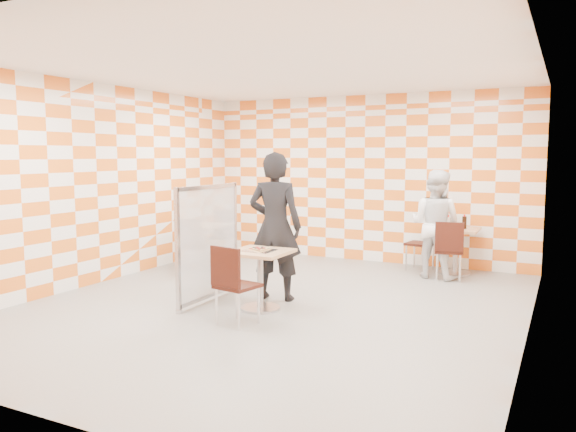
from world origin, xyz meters
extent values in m
plane|color=gray|center=(0.00, 0.00, 0.00)|extent=(7.00, 7.00, 0.00)
plane|color=white|center=(0.00, 0.00, 3.00)|extent=(7.00, 7.00, 0.00)
plane|color=white|center=(0.00, 3.50, 1.50)|extent=(6.00, 0.00, 6.00)
plane|color=white|center=(-3.00, 0.00, 1.50)|extent=(0.00, 7.00, 7.00)
plane|color=white|center=(3.00, 0.00, 1.50)|extent=(0.00, 7.00, 7.00)
cube|color=#DEAA77|center=(-0.08, -0.22, 0.73)|extent=(0.70, 0.70, 0.04)
cylinder|color=#A5A5AA|center=(-0.08, -0.22, 0.37)|extent=(0.08, 0.08, 0.70)
cylinder|color=#A5A5AA|center=(-0.08, -0.22, 0.01)|extent=(0.50, 0.50, 0.03)
cube|color=#DEAA77|center=(1.73, 3.05, 0.73)|extent=(0.70, 0.70, 0.04)
cylinder|color=#A5A5AA|center=(1.73, 3.05, 0.37)|extent=(0.08, 0.08, 0.70)
cylinder|color=#A5A5AA|center=(1.73, 3.05, 0.01)|extent=(0.50, 0.50, 0.03)
cube|color=#DEAA77|center=(-2.22, 1.63, 0.73)|extent=(0.70, 0.70, 0.04)
cylinder|color=#A5A5AA|center=(-2.22, 1.63, 0.37)|extent=(0.08, 0.08, 0.70)
cylinder|color=#A5A5AA|center=(-2.22, 1.63, 0.01)|extent=(0.50, 0.50, 0.03)
cube|color=black|center=(0.00, -0.89, 0.45)|extent=(0.49, 0.49, 0.04)
cube|color=black|center=(-0.03, -1.08, 0.70)|extent=(0.42, 0.11, 0.45)
cylinder|color=silver|center=(0.20, -0.75, 0.21)|extent=(0.03, 0.03, 0.43)
cylinder|color=silver|center=(-0.14, -0.69, 0.21)|extent=(0.03, 0.03, 0.43)
cylinder|color=silver|center=(0.14, -1.09, 0.21)|extent=(0.03, 0.03, 0.43)
cylinder|color=silver|center=(-0.20, -1.02, 0.21)|extent=(0.03, 0.03, 0.43)
cube|color=black|center=(1.72, 2.55, 0.45)|extent=(0.49, 0.49, 0.04)
cube|color=black|center=(1.75, 2.35, 0.70)|extent=(0.42, 0.11, 0.45)
cylinder|color=silver|center=(1.85, 2.75, 0.21)|extent=(0.03, 0.03, 0.43)
cylinder|color=silver|center=(1.52, 2.69, 0.21)|extent=(0.03, 0.03, 0.43)
cylinder|color=silver|center=(1.91, 2.41, 0.21)|extent=(0.03, 0.03, 0.43)
cylinder|color=silver|center=(1.58, 2.35, 0.21)|extent=(0.03, 0.03, 0.43)
cube|color=black|center=(1.14, 3.07, 0.45)|extent=(0.48, 0.48, 0.04)
cube|color=black|center=(1.34, 3.04, 0.70)|extent=(0.10, 0.42, 0.45)
cylinder|color=silver|center=(1.00, 3.27, 0.21)|extent=(0.03, 0.03, 0.43)
cylinder|color=silver|center=(0.95, 2.93, 0.21)|extent=(0.03, 0.03, 0.43)
cylinder|color=silver|center=(1.34, 3.22, 0.21)|extent=(0.03, 0.03, 0.43)
cylinder|color=silver|center=(1.28, 2.88, 0.21)|extent=(0.03, 0.03, 0.43)
cube|color=black|center=(-2.11, 1.13, 0.45)|extent=(0.53, 0.53, 0.04)
cube|color=black|center=(-2.04, 0.94, 0.70)|extent=(0.41, 0.17, 0.45)
cylinder|color=silver|center=(-2.00, 1.34, 0.21)|extent=(0.03, 0.03, 0.43)
cylinder|color=silver|center=(-2.32, 1.23, 0.21)|extent=(0.03, 0.03, 0.43)
cylinder|color=silver|center=(-1.89, 1.02, 0.21)|extent=(0.03, 0.03, 0.43)
cylinder|color=silver|center=(-2.21, 0.91, 0.21)|extent=(0.03, 0.03, 0.43)
cube|color=black|center=(-2.25, 2.24, 0.45)|extent=(0.53, 0.53, 0.04)
cube|color=black|center=(-2.31, 2.43, 0.70)|extent=(0.41, 0.16, 0.45)
cylinder|color=silver|center=(-2.36, 2.02, 0.21)|extent=(0.03, 0.03, 0.43)
cylinder|color=silver|center=(-2.04, 2.13, 0.21)|extent=(0.03, 0.03, 0.43)
cylinder|color=silver|center=(-2.47, 2.35, 0.21)|extent=(0.03, 0.03, 0.43)
cylinder|color=silver|center=(-2.14, 2.45, 0.21)|extent=(0.03, 0.03, 0.43)
cube|color=white|center=(-0.88, -0.19, 0.80)|extent=(0.02, 1.30, 1.40)
cube|color=#B2B2B7|center=(-0.88, -0.19, 1.52)|extent=(0.05, 1.30, 0.05)
cube|color=#B2B2B7|center=(-0.88, -0.19, 0.08)|extent=(0.05, 1.30, 0.05)
cube|color=#B2B2B7|center=(-0.88, -0.84, 0.80)|extent=(0.05, 0.05, 1.50)
cylinder|color=#B2B2B7|center=(-0.88, -0.84, 0.03)|extent=(0.08, 0.08, 0.05)
cube|color=#B2B2B7|center=(-0.88, 0.46, 0.80)|extent=(0.05, 0.05, 1.50)
cylinder|color=#B2B2B7|center=(-0.88, 0.46, 0.03)|extent=(0.08, 0.08, 0.05)
imported|color=black|center=(-0.15, 0.31, 0.99)|extent=(0.79, 0.59, 1.97)
imported|color=white|center=(1.48, 2.63, 0.85)|extent=(0.95, 0.81, 1.70)
cube|color=silver|center=(-0.08, -0.24, 0.75)|extent=(0.38, 0.34, 0.01)
cone|color=tan|center=(-0.08, -0.24, 0.77)|extent=(0.40, 0.40, 0.02)
cone|color=#F2D88C|center=(-0.08, -0.22, 0.78)|extent=(0.33, 0.33, 0.01)
cylinder|color=maroon|center=(-0.14, -0.34, 0.79)|extent=(0.04, 0.04, 0.01)
cylinder|color=maroon|center=(-0.03, -0.33, 0.79)|extent=(0.04, 0.04, 0.01)
cylinder|color=maroon|center=(-0.08, -0.26, 0.79)|extent=(0.04, 0.04, 0.01)
cylinder|color=maroon|center=(-0.13, -0.21, 0.79)|extent=(0.04, 0.04, 0.01)
cylinder|color=maroon|center=(-0.02, -0.23, 0.79)|extent=(0.04, 0.04, 0.01)
torus|color=black|center=(-0.03, -0.27, 0.79)|extent=(0.03, 0.03, 0.01)
torus|color=black|center=(-0.10, -0.30, 0.79)|extent=(0.03, 0.03, 0.01)
torus|color=black|center=(-0.06, -0.20, 0.79)|extent=(0.03, 0.03, 0.01)
torus|color=black|center=(-0.15, -0.26, 0.79)|extent=(0.03, 0.03, 0.01)
cylinder|color=white|center=(1.57, 3.19, 0.83)|extent=(0.06, 0.06, 0.16)
cylinder|color=red|center=(1.57, 3.19, 0.93)|extent=(0.04, 0.04, 0.04)
cylinder|color=black|center=(1.85, 3.04, 0.85)|extent=(0.07, 0.07, 0.20)
cylinder|color=red|center=(1.85, 3.04, 0.96)|extent=(0.03, 0.03, 0.03)
camera|label=1|loc=(3.32, -6.23, 1.94)|focal=35.00mm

